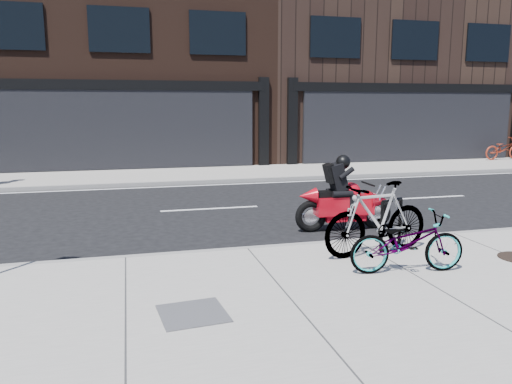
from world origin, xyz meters
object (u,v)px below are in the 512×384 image
object	(u,v)px
bicycle_front	(407,242)
bicycle_far	(504,149)
motorcycle	(348,199)
bicycle_rear	(377,218)
bike_rack	(391,219)
utility_grate	(193,313)

from	to	relation	value
bicycle_front	bicycle_far	bearing A→B (deg)	-37.27
bicycle_front	motorcycle	distance (m)	3.03
bicycle_rear	bike_rack	bearing A→B (deg)	109.68
bicycle_front	bicycle_far	distance (m)	17.50
bicycle_front	utility_grate	world-z (taller)	bicycle_front
bicycle_front	utility_grate	bearing A→B (deg)	109.93
bicycle_rear	bicycle_far	distance (m)	16.85
bike_rack	motorcycle	xyz separation A→B (m)	(0.08, 1.86, -0.01)
bike_rack	motorcycle	bearing A→B (deg)	87.49
bicycle_front	bicycle_rear	bearing A→B (deg)	7.04
bicycle_rear	bicycle_far	bearing A→B (deg)	123.37
bicycle_rear	bicycle_far	xyz separation A→B (m)	(12.29, 11.53, -0.10)
bike_rack	utility_grate	distance (m)	4.05
bike_rack	bicycle_front	size ratio (longest dim) A/B	0.51
bicycle_front	utility_grate	distance (m)	3.29
bicycle_front	motorcycle	xyz separation A→B (m)	(0.46, 2.99, 0.06)
bike_rack	bicycle_rear	distance (m)	0.44
utility_grate	bicycle_far	bearing A→B (deg)	40.36
motorcycle	utility_grate	distance (m)	5.22
bicycle_rear	utility_grate	size ratio (longest dim) A/B	2.62
motorcycle	bicycle_front	bearing A→B (deg)	-97.27
bicycle_front	bicycle_far	size ratio (longest dim) A/B	0.90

